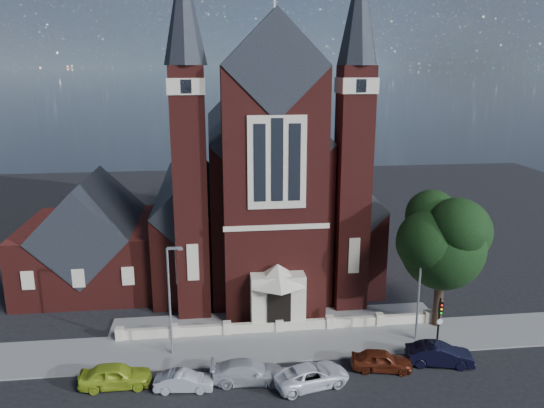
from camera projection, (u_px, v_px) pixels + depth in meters
The scene contains 16 objects.
ground at pixel (267, 288), 49.20m from camera, with size 120.00×120.00×0.00m, color black.
pavement_strip at pixel (283, 345), 39.10m from camera, with size 60.00×5.00×0.12m, color gray.
forecourt_paving at pixel (276, 320), 42.95m from camera, with size 26.00×3.00×0.14m, color gray.
forecourt_wall at pixel (279, 332), 41.02m from camera, with size 24.00×0.40×0.90m, color #BDB096.
church at pixel (259, 184), 54.79m from camera, with size 20.01×34.90×29.20m.
parish_hall at pixel (93, 243), 49.25m from camera, with size 12.00×12.20×10.24m.
street_tree at pixel (446, 243), 39.97m from camera, with size 6.40×6.60×10.70m.
street_lamp_left at pixel (171, 295), 36.57m from camera, with size 1.16×0.22×8.09m.
street_lamp_right at pixel (421, 283), 38.63m from camera, with size 1.16×0.22×8.09m.
traffic_signal at pixel (440, 317), 37.72m from camera, with size 0.28×0.42×4.00m.
car_lime_van at pixel (116, 376), 33.79m from camera, with size 1.82×4.52×1.54m, color #A2BA25.
car_silver_a at pixel (184, 381), 33.48m from camera, with size 1.29×3.70×1.22m, color #A4A6AB.
car_silver_b at pixel (249, 372), 34.32m from camera, with size 2.00×4.91×1.43m, color #B6B7BE.
car_white_suv at pixel (311, 375), 33.95m from camera, with size 2.29×4.97×1.38m, color white.
car_dark_red at pixel (381, 360), 35.69m from camera, with size 1.64×4.07×1.39m, color #561E0E.
car_navy at pixel (439, 355), 36.31m from camera, with size 1.58×4.53×1.49m, color black.
Camera 1 is at (-4.94, -30.44, 19.81)m, focal length 35.00 mm.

